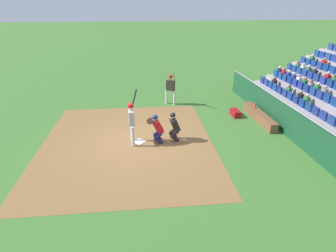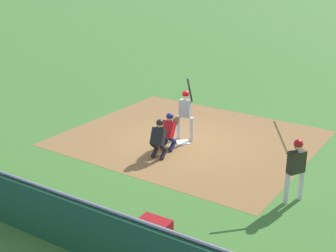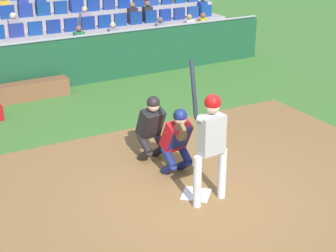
{
  "view_description": "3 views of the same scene",
  "coord_description": "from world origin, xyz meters",
  "px_view_note": "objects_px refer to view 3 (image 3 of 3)",
  "views": [
    {
      "loc": [
        -10.31,
        0.14,
        5.45
      ],
      "look_at": [
        -0.4,
        -1.18,
        0.86
      ],
      "focal_mm": 28.96,
      "sensor_mm": 36.0,
      "label": 1
    },
    {
      "loc": [
        7.42,
        -12.79,
        6.02
      ],
      "look_at": [
        -0.1,
        -0.8,
        0.84
      ],
      "focal_mm": 49.11,
      "sensor_mm": 36.0,
      "label": 2
    },
    {
      "loc": [
        4.02,
        5.93,
        4.15
      ],
      "look_at": [
        -0.09,
        -1.06,
        0.82
      ],
      "focal_mm": 53.74,
      "sensor_mm": 36.0,
      "label": 3
    }
  ],
  "objects_px": {
    "home_plate_umpire": "(152,125)",
    "dugout_bench": "(5,94)",
    "home_plate_marker": "(196,194)",
    "catcher_crouching": "(177,138)",
    "batter_at_plate": "(211,137)"
  },
  "relations": [
    {
      "from": "home_plate_marker",
      "to": "home_plate_umpire",
      "type": "relative_size",
      "value": 0.34
    },
    {
      "from": "home_plate_umpire",
      "to": "dugout_bench",
      "type": "relative_size",
      "value": 0.41
    },
    {
      "from": "home_plate_umpire",
      "to": "dugout_bench",
      "type": "distance_m",
      "value": 4.87
    },
    {
      "from": "home_plate_marker",
      "to": "home_plate_umpire",
      "type": "xyz_separation_m",
      "value": [
        -0.0,
        -1.49,
        0.69
      ]
    },
    {
      "from": "batter_at_plate",
      "to": "dugout_bench",
      "type": "bearing_deg",
      "value": -75.74
    },
    {
      "from": "home_plate_marker",
      "to": "batter_at_plate",
      "type": "bearing_deg",
      "value": 101.3
    },
    {
      "from": "catcher_crouching",
      "to": "dugout_bench",
      "type": "relative_size",
      "value": 0.4
    },
    {
      "from": "catcher_crouching",
      "to": "home_plate_umpire",
      "type": "distance_m",
      "value": 0.75
    },
    {
      "from": "home_plate_marker",
      "to": "catcher_crouching",
      "type": "xyz_separation_m",
      "value": [
        -0.09,
        -0.75,
        0.7
      ]
    },
    {
      "from": "home_plate_umpire",
      "to": "dugout_bench",
      "type": "height_order",
      "value": "home_plate_umpire"
    },
    {
      "from": "catcher_crouching",
      "to": "home_plate_umpire",
      "type": "height_order",
      "value": "home_plate_umpire"
    },
    {
      "from": "home_plate_umpire",
      "to": "home_plate_marker",
      "type": "bearing_deg",
      "value": 89.99
    },
    {
      "from": "home_plate_marker",
      "to": "dugout_bench",
      "type": "xyz_separation_m",
      "value": [
        1.56,
        -6.08,
        0.2
      ]
    },
    {
      "from": "batter_at_plate",
      "to": "catcher_crouching",
      "type": "distance_m",
      "value": 1.1
    },
    {
      "from": "home_plate_umpire",
      "to": "dugout_bench",
      "type": "xyz_separation_m",
      "value": [
        1.56,
        -4.59,
        -0.48
      ]
    }
  ]
}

